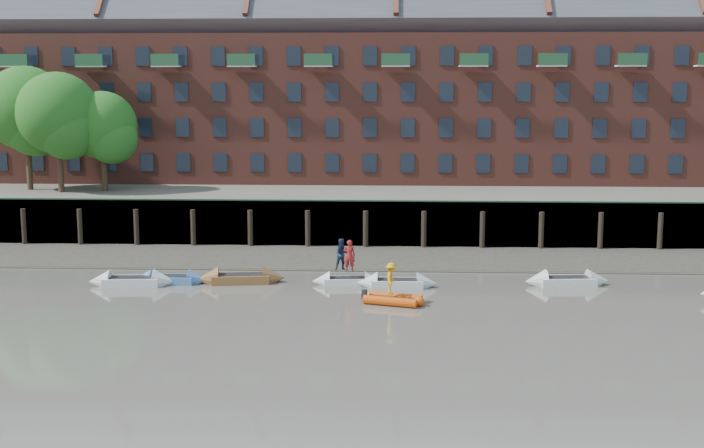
# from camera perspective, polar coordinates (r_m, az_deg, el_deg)

# --- Properties ---
(ground) EXTENTS (220.00, 220.00, 0.00)m
(ground) POSITION_cam_1_polar(r_m,az_deg,el_deg) (39.66, 2.79, -7.29)
(ground) COLOR #605C53
(ground) RESTS_ON ground
(foreshore) EXTENTS (110.00, 8.00, 0.50)m
(foreshore) POSITION_cam_1_polar(r_m,az_deg,el_deg) (57.17, 2.77, -2.26)
(foreshore) COLOR #3D382F
(foreshore) RESTS_ON ground
(mud_band) EXTENTS (110.00, 1.60, 0.10)m
(mud_band) POSITION_cam_1_polar(r_m,az_deg,el_deg) (53.84, 2.77, -2.96)
(mud_band) COLOR #4C4336
(mud_band) RESTS_ON ground
(river_wall) EXTENTS (110.00, 1.23, 3.30)m
(river_wall) POSITION_cam_1_polar(r_m,az_deg,el_deg) (61.21, 2.78, -0.00)
(river_wall) COLOR #2D2A26
(river_wall) RESTS_ON ground
(bank_terrace) EXTENTS (110.00, 28.00, 3.20)m
(bank_terrace) POSITION_cam_1_polar(r_m,az_deg,el_deg) (74.69, 2.77, 1.61)
(bank_terrace) COLOR #5E594D
(bank_terrace) RESTS_ON ground
(apartment_terrace) EXTENTS (80.60, 15.56, 20.98)m
(apartment_terrace) POSITION_cam_1_polar(r_m,az_deg,el_deg) (75.11, 2.83, 10.23)
(apartment_terrace) COLOR brown
(apartment_terrace) RESTS_ON bank_terrace
(tree_cluster) EXTENTS (11.76, 7.74, 9.40)m
(tree_cluster) POSITION_cam_1_polar(r_m,az_deg,el_deg) (70.26, -18.72, 6.76)
(tree_cluster) COLOR #3A281C
(tree_cluster) RESTS_ON bank_terrace
(rowboat_0) EXTENTS (4.90, 1.77, 1.39)m
(rowboat_0) POSITION_cam_1_polar(r_m,az_deg,el_deg) (50.96, -14.04, -3.61)
(rowboat_0) COLOR silver
(rowboat_0) RESTS_ON ground
(rowboat_1) EXTENTS (4.28, 1.36, 1.23)m
(rowboat_1) POSITION_cam_1_polar(r_m,az_deg,el_deg) (51.12, -11.65, -3.52)
(rowboat_1) COLOR teal
(rowboat_1) RESTS_ON ground
(rowboat_2) EXTENTS (5.15, 2.15, 1.45)m
(rowboat_2) POSITION_cam_1_polar(r_m,az_deg,el_deg) (50.51, -7.21, -3.51)
(rowboat_2) COLOR brown
(rowboat_2) RESTS_ON ground
(rowboat_3) EXTENTS (4.03, 1.43, 1.15)m
(rowboat_3) POSITION_cam_1_polar(r_m,az_deg,el_deg) (49.71, -0.31, -3.71)
(rowboat_3) COLOR silver
(rowboat_3) RESTS_ON ground
(rowboat_4) EXTENTS (4.44, 1.37, 1.28)m
(rowboat_4) POSITION_cam_1_polar(r_m,az_deg,el_deg) (49.13, 2.93, -3.84)
(rowboat_4) COLOR silver
(rowboat_4) RESTS_ON ground
(rowboat_6) EXTENTS (4.87, 1.82, 1.38)m
(rowboat_6) POSITION_cam_1_polar(r_m,az_deg,el_deg) (50.96, 13.72, -3.60)
(rowboat_6) COLOR silver
(rowboat_6) RESTS_ON ground
(rib_tender) EXTENTS (3.15, 2.22, 0.53)m
(rib_tender) POSITION_cam_1_polar(r_m,az_deg,el_deg) (45.40, 2.81, -4.90)
(rib_tender) COLOR #D7490C
(rib_tender) RESTS_ON ground
(person_rower_a) EXTENTS (0.67, 0.45, 1.80)m
(person_rower_a) POSITION_cam_1_polar(r_m,az_deg,el_deg) (49.31, -0.17, -2.06)
(person_rower_a) COLOR maroon
(person_rower_a) RESTS_ON rowboat_3
(person_rower_b) EXTENTS (1.02, 0.89, 1.81)m
(person_rower_b) POSITION_cam_1_polar(r_m,az_deg,el_deg) (49.65, -0.64, -1.99)
(person_rower_b) COLOR #19233F
(person_rower_b) RESTS_ON rowboat_3
(person_rib_crew) EXTENTS (0.71, 1.11, 1.63)m
(person_rib_crew) POSITION_cam_1_polar(r_m,az_deg,el_deg) (45.27, 2.56, -3.53)
(person_rib_crew) COLOR orange
(person_rib_crew) RESTS_ON rib_tender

